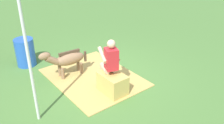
# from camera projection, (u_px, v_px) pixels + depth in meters

# --- Properties ---
(ground_plane) EXTENTS (24.00, 24.00, 0.00)m
(ground_plane) POSITION_uv_depth(u_px,v_px,m) (102.00, 79.00, 6.78)
(ground_plane) COLOR #4C7A38
(hay_patch) EXTENTS (2.67, 2.06, 0.02)m
(hay_patch) POSITION_uv_depth(u_px,v_px,m) (93.00, 77.00, 6.82)
(hay_patch) COLOR tan
(hay_patch) RESTS_ON ground
(hay_bale) EXTENTS (0.71, 0.48, 0.52)m
(hay_bale) POSITION_uv_depth(u_px,v_px,m) (113.00, 84.00, 6.06)
(hay_bale) COLOR tan
(hay_bale) RESTS_ON ground
(person_seated) EXTENTS (0.72, 0.55, 1.40)m
(person_seated) POSITION_uv_depth(u_px,v_px,m) (110.00, 62.00, 5.96)
(person_seated) COLOR #D8AD8C
(person_seated) RESTS_ON ground
(pony_standing) EXTENTS (0.39, 1.35, 0.87)m
(pony_standing) POSITION_uv_depth(u_px,v_px,m) (67.00, 59.00, 6.67)
(pony_standing) COLOR #8C6B4C
(pony_standing) RESTS_ON ground
(water_barrel) EXTENTS (0.55, 0.55, 0.84)m
(water_barrel) POSITION_uv_depth(u_px,v_px,m) (25.00, 52.00, 7.31)
(water_barrel) COLOR blue
(water_barrel) RESTS_ON ground
(tent_pole_left) EXTENTS (0.06, 0.06, 2.56)m
(tent_pole_left) POSITION_uv_depth(u_px,v_px,m) (30.00, 66.00, 4.71)
(tent_pole_left) COLOR silver
(tent_pole_left) RESTS_ON ground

